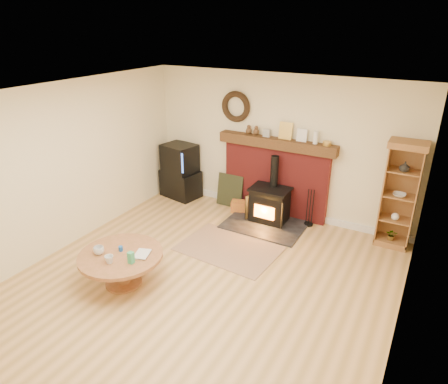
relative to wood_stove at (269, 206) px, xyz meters
The scene contains 11 objects.
ground 2.29m from the wood_stove, 91.70° to the right, with size 5.50×5.50×0.00m, color #AC8448.
room_shell 2.59m from the wood_stove, 92.24° to the right, with size 5.02×5.52×2.61m.
chimney_breast 0.63m from the wood_stove, 99.37° to the left, with size 2.20×0.22×1.78m.
wood_stove is the anchor object (origin of this frame).
area_rug 1.23m from the wood_stove, 98.85° to the right, with size 1.56×1.07×0.01m, color brown.
tv_unit 2.09m from the wood_stove, behind, with size 0.85×0.66×1.12m.
curio_cabinet 2.18m from the wood_stove, ahead, with size 0.57×0.41×1.76m.
firelog_box 0.69m from the wood_stove, 168.31° to the left, with size 0.34×0.21×0.21m, color yellow.
leaning_painting 0.99m from the wood_stove, 163.45° to the left, with size 0.54×0.03×0.64m, color black.
fire_tools 0.75m from the wood_stove, 18.68° to the left, with size 0.16×0.16×0.70m.
coffee_table 2.91m from the wood_stove, 110.84° to the right, with size 1.15×1.15×0.64m.
Camera 1 is at (2.53, -3.82, 3.42)m, focal length 32.00 mm.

